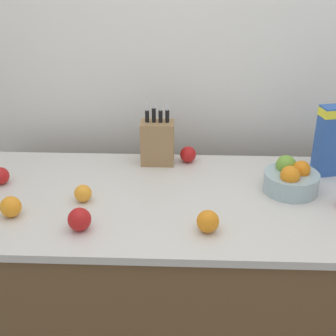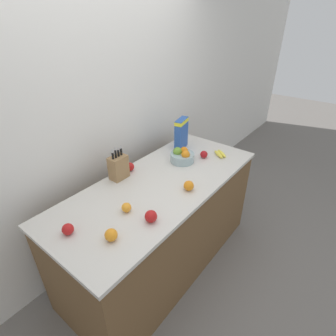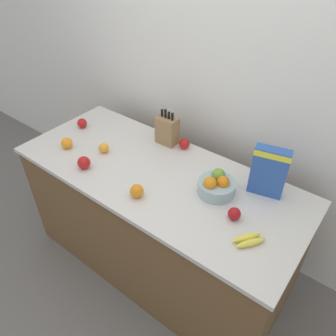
# 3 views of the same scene
# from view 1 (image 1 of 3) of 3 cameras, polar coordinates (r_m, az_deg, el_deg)

# --- Properties ---
(wall_back) EXTENTS (9.00, 0.06, 2.60)m
(wall_back) POSITION_cam_1_polar(r_m,az_deg,el_deg) (2.32, 3.13, 12.38)
(wall_back) COLOR silver
(wall_back) RESTS_ON ground_plane
(counter) EXTENTS (1.94, 0.82, 0.92)m
(counter) POSITION_cam_1_polar(r_m,az_deg,el_deg) (2.14, 2.74, -14.32)
(counter) COLOR brown
(counter) RESTS_ON ground_plane
(knife_block) EXTENTS (0.15, 0.10, 0.29)m
(knife_block) POSITION_cam_1_polar(r_m,az_deg,el_deg) (2.12, -1.30, 3.17)
(knife_block) COLOR #937047
(knife_block) RESTS_ON counter
(fruit_bowl) EXTENTS (0.22, 0.22, 0.14)m
(fruit_bowl) POSITION_cam_1_polar(r_m,az_deg,el_deg) (1.96, 14.77, -1.27)
(fruit_bowl) COLOR #99B2B7
(fruit_bowl) RESTS_ON counter
(apple_by_knife_block) EXTENTS (0.07, 0.07, 0.07)m
(apple_by_knife_block) POSITION_cam_1_polar(r_m,az_deg,el_deg) (2.15, 2.46, 1.67)
(apple_by_knife_block) COLOR red
(apple_by_knife_block) RESTS_ON counter
(apple_leftmost) EXTENTS (0.08, 0.08, 0.08)m
(apple_leftmost) POSITION_cam_1_polar(r_m,az_deg,el_deg) (1.68, -10.74, -6.17)
(apple_leftmost) COLOR red
(apple_leftmost) RESTS_ON counter
(apple_middle) EXTENTS (0.07, 0.07, 0.07)m
(apple_middle) POSITION_cam_1_polar(r_m,az_deg,el_deg) (2.08, -19.75, -0.92)
(apple_middle) COLOR red
(apple_middle) RESTS_ON counter
(orange_back_center) EXTENTS (0.08, 0.08, 0.08)m
(orange_back_center) POSITION_cam_1_polar(r_m,az_deg,el_deg) (1.83, -18.62, -4.50)
(orange_back_center) COLOR orange
(orange_back_center) RESTS_ON counter
(orange_front_right) EXTENTS (0.08, 0.08, 0.08)m
(orange_front_right) POSITION_cam_1_polar(r_m,az_deg,el_deg) (1.65, 4.88, -6.50)
(orange_front_right) COLOR orange
(orange_front_right) RESTS_ON counter
(orange_mid_left) EXTENTS (0.07, 0.07, 0.07)m
(orange_mid_left) POSITION_cam_1_polar(r_m,az_deg,el_deg) (1.86, -10.33, -3.05)
(orange_mid_left) COLOR orange
(orange_mid_left) RESTS_ON counter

